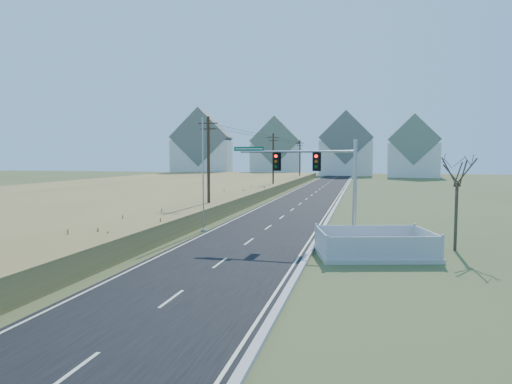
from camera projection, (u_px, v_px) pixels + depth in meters
name	position (u px, v px, depth m)	size (l,w,h in m)	color
ground	(231.00, 256.00, 25.05)	(260.00, 260.00, 0.00)	#435127
road	(319.00, 190.00, 73.57)	(8.00, 180.00, 0.06)	black
curb	(345.00, 190.00, 72.61)	(0.30, 180.00, 0.18)	#B2AFA8
reed_marsh	(154.00, 188.00, 69.31)	(38.00, 110.00, 1.30)	#A4874A
utility_pole_near	(208.00, 165.00, 40.73)	(1.80, 0.26, 9.00)	#422D1E
utility_pole_mid	(273.00, 162.00, 69.84)	(1.80, 0.26, 9.00)	#422D1E
utility_pole_far	(300.00, 160.00, 98.95)	(1.80, 0.26, 9.00)	#422D1E
condo_nw	(202.00, 149.00, 130.19)	(17.69, 13.38, 19.05)	silver
condo_nnw	(276.00, 152.00, 133.44)	(14.93, 11.17, 17.03)	silver
condo_n	(346.00, 149.00, 132.69)	(15.27, 10.20, 18.54)	silver
condo_ne	(414.00, 151.00, 120.87)	(14.12, 10.51, 16.52)	silver
traffic_signal_mast	(325.00, 178.00, 28.89)	(8.18, 0.59, 6.51)	#9EA0A5
fence_enclosure	(374.00, 251.00, 25.03)	(6.99, 5.58, 1.40)	#B7B5AD
open_sign	(368.00, 249.00, 25.29)	(0.49, 0.12, 0.60)	white
flagpole	(203.00, 186.00, 33.05)	(0.37, 0.37, 8.26)	#B7B5AD
bare_tree	(458.00, 169.00, 26.06)	(2.22, 2.22, 5.87)	#4C3F33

